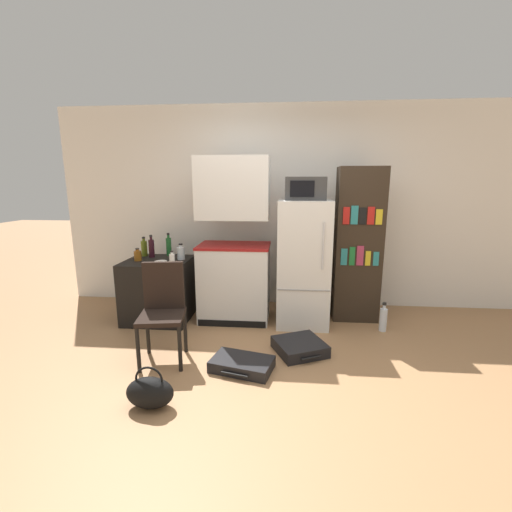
{
  "coord_description": "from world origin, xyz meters",
  "views": [
    {
      "loc": [
        0.07,
        -2.67,
        1.65
      ],
      "look_at": [
        -0.24,
        0.85,
        0.9
      ],
      "focal_mm": 24.0,
      "sensor_mm": 36.0,
      "label": 1
    }
  ],
  "objects_px": {
    "bottle_olive_oil": "(144,248)",
    "bottle_clear_short": "(181,253)",
    "chair": "(163,304)",
    "water_bottle_front": "(383,319)",
    "suitcase_large_flat": "(300,347)",
    "bottle_green_tall": "(169,246)",
    "microwave": "(305,189)",
    "bookshelf": "(358,246)",
    "bottle_milk_white": "(172,259)",
    "suitcase_small_flat": "(242,364)",
    "refrigerator": "(303,263)",
    "side_table": "(159,289)",
    "bottle_wine_dark": "(152,248)",
    "bottle_amber_beer": "(138,255)",
    "handbag": "(150,392)",
    "kitchen_hutch": "(234,247)",
    "bowl": "(161,263)"
  },
  "relations": [
    {
      "from": "bottle_amber_beer",
      "to": "bottle_milk_white",
      "type": "bearing_deg",
      "value": -22.13
    },
    {
      "from": "bottle_olive_oil",
      "to": "bottle_clear_short",
      "type": "xyz_separation_m",
      "value": [
        0.52,
        -0.15,
        -0.02
      ]
    },
    {
      "from": "bottle_wine_dark",
      "to": "bowl",
      "type": "distance_m",
      "value": 0.45
    },
    {
      "from": "kitchen_hutch",
      "to": "bottle_green_tall",
      "type": "xyz_separation_m",
      "value": [
        -0.88,
        0.2,
        -0.04
      ]
    },
    {
      "from": "side_table",
      "to": "bottle_green_tall",
      "type": "bearing_deg",
      "value": 79.77
    },
    {
      "from": "bowl",
      "to": "handbag",
      "type": "xyz_separation_m",
      "value": [
        0.43,
        -1.49,
        -0.64
      ]
    },
    {
      "from": "kitchen_hutch",
      "to": "bottle_olive_oil",
      "type": "relative_size",
      "value": 7.88
    },
    {
      "from": "kitchen_hutch",
      "to": "bowl",
      "type": "height_order",
      "value": "kitchen_hutch"
    },
    {
      "from": "chair",
      "to": "water_bottle_front",
      "type": "distance_m",
      "value": 2.43
    },
    {
      "from": "bookshelf",
      "to": "bowl",
      "type": "xyz_separation_m",
      "value": [
        -2.28,
        -0.42,
        -0.16
      ]
    },
    {
      "from": "bookshelf",
      "to": "bottle_wine_dark",
      "type": "height_order",
      "value": "bookshelf"
    },
    {
      "from": "refrigerator",
      "to": "suitcase_large_flat",
      "type": "relative_size",
      "value": 2.48
    },
    {
      "from": "side_table",
      "to": "suitcase_small_flat",
      "type": "distance_m",
      "value": 1.65
    },
    {
      "from": "bottle_olive_oil",
      "to": "bottle_clear_short",
      "type": "distance_m",
      "value": 0.55
    },
    {
      "from": "refrigerator",
      "to": "suitcase_large_flat",
      "type": "height_order",
      "value": "refrigerator"
    },
    {
      "from": "bottle_amber_beer",
      "to": "kitchen_hutch",
      "type": "bearing_deg",
      "value": 6.6
    },
    {
      "from": "refrigerator",
      "to": "bowl",
      "type": "height_order",
      "value": "refrigerator"
    },
    {
      "from": "refrigerator",
      "to": "handbag",
      "type": "height_order",
      "value": "refrigerator"
    },
    {
      "from": "bottle_milk_white",
      "to": "suitcase_small_flat",
      "type": "xyz_separation_m",
      "value": [
        0.9,
        -0.86,
        -0.76
      ]
    },
    {
      "from": "bottle_wine_dark",
      "to": "bottle_olive_oil",
      "type": "bearing_deg",
      "value": 152.73
    },
    {
      "from": "microwave",
      "to": "bookshelf",
      "type": "distance_m",
      "value": 0.95
    },
    {
      "from": "water_bottle_front",
      "to": "bottle_wine_dark",
      "type": "bearing_deg",
      "value": 173.95
    },
    {
      "from": "bookshelf",
      "to": "suitcase_small_flat",
      "type": "xyz_separation_m",
      "value": [
        -1.24,
        -1.32,
        -0.87
      ]
    },
    {
      "from": "refrigerator",
      "to": "handbag",
      "type": "distance_m",
      "value": 2.2
    },
    {
      "from": "bottle_amber_beer",
      "to": "handbag",
      "type": "bearing_deg",
      "value": -65.0
    },
    {
      "from": "bottle_wine_dark",
      "to": "chair",
      "type": "xyz_separation_m",
      "value": [
        0.53,
        -1.1,
        -0.32
      ]
    },
    {
      "from": "microwave",
      "to": "suitcase_large_flat",
      "type": "distance_m",
      "value": 1.72
    },
    {
      "from": "refrigerator",
      "to": "chair",
      "type": "relative_size",
      "value": 1.58
    },
    {
      "from": "bottle_olive_oil",
      "to": "chair",
      "type": "height_order",
      "value": "bottle_olive_oil"
    },
    {
      "from": "side_table",
      "to": "handbag",
      "type": "bearing_deg",
      "value": -72.07
    },
    {
      "from": "kitchen_hutch",
      "to": "bottle_amber_beer",
      "type": "bearing_deg",
      "value": -173.4
    },
    {
      "from": "bottle_wine_dark",
      "to": "bottle_olive_oil",
      "type": "height_order",
      "value": "bottle_wine_dark"
    },
    {
      "from": "bookshelf",
      "to": "handbag",
      "type": "xyz_separation_m",
      "value": [
        -1.85,
        -1.91,
        -0.8
      ]
    },
    {
      "from": "microwave",
      "to": "bottle_green_tall",
      "type": "height_order",
      "value": "microwave"
    },
    {
      "from": "kitchen_hutch",
      "to": "suitcase_small_flat",
      "type": "distance_m",
      "value": 1.49
    },
    {
      "from": "suitcase_large_flat",
      "to": "bottle_green_tall",
      "type": "bearing_deg",
      "value": 123.79
    },
    {
      "from": "bottle_amber_beer",
      "to": "bottle_milk_white",
      "type": "xyz_separation_m",
      "value": [
        0.49,
        -0.2,
        0.01
      ]
    },
    {
      "from": "water_bottle_front",
      "to": "side_table",
      "type": "bearing_deg",
      "value": 176.81
    },
    {
      "from": "chair",
      "to": "microwave",
      "type": "bearing_deg",
      "value": 27.08
    },
    {
      "from": "chair",
      "to": "suitcase_small_flat",
      "type": "bearing_deg",
      "value": -21.46
    },
    {
      "from": "bottle_wine_dark",
      "to": "suitcase_large_flat",
      "type": "distance_m",
      "value": 2.18
    },
    {
      "from": "bottle_green_tall",
      "to": "suitcase_large_flat",
      "type": "xyz_separation_m",
      "value": [
        1.65,
        -1.02,
        -0.81
      ]
    },
    {
      "from": "suitcase_small_flat",
      "to": "kitchen_hutch",
      "type": "bearing_deg",
      "value": 115.23
    },
    {
      "from": "bottle_clear_short",
      "to": "water_bottle_front",
      "type": "xyz_separation_m",
      "value": [
        2.39,
        -0.2,
        -0.68
      ]
    },
    {
      "from": "refrigerator",
      "to": "water_bottle_front",
      "type": "relative_size",
      "value": 4.35
    },
    {
      "from": "bottle_amber_beer",
      "to": "refrigerator",
      "type": "bearing_deg",
      "value": 2.77
    },
    {
      "from": "bottle_clear_short",
      "to": "bottle_milk_white",
      "type": "xyz_separation_m",
      "value": [
        -0.01,
        -0.31,
        -0.01
      ]
    },
    {
      "from": "bowl",
      "to": "suitcase_small_flat",
      "type": "height_order",
      "value": "bowl"
    },
    {
      "from": "bottle_olive_oil",
      "to": "water_bottle_front",
      "type": "distance_m",
      "value": 3.02
    },
    {
      "from": "side_table",
      "to": "refrigerator",
      "type": "height_order",
      "value": "refrigerator"
    }
  ]
}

